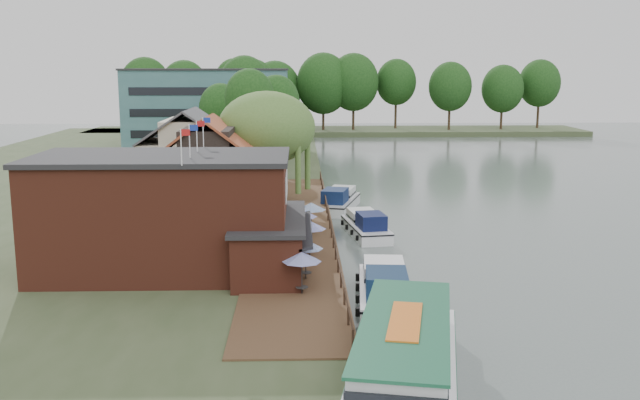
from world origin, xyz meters
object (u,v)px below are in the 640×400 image
object	(u,v)px
umbrella_2	(290,253)
cruiser_0	(385,283)
cruiser_2	(339,198)
hotel_block	(208,108)
umbrella_3	(310,238)
cruiser_1	(366,222)
pub	(196,213)
umbrella_1	(306,259)
cottage_a	(209,169)
tour_boat	(403,366)
umbrella_0	(302,273)
umbrella_5	(311,218)
swan	(428,332)
willow	(267,150)
cottage_c	(240,144)
umbrella_4	(301,225)
cottage_b	(191,154)

from	to	relation	value
umbrella_2	cruiser_0	bearing A→B (deg)	-27.66
cruiser_2	hotel_block	bearing A→B (deg)	125.95
umbrella_3	cruiser_1	world-z (taller)	umbrella_3
pub	umbrella_1	world-z (taller)	pub
cottage_a	tour_boat	distance (m)	33.52
umbrella_0	cruiser_2	distance (m)	29.19
umbrella_0	tour_boat	xyz separation A→B (m)	(3.99, -11.28, -0.59)
cottage_a	umbrella_5	distance (m)	10.38
cottage_a	cruiser_0	size ratio (longest dim) A/B	0.85
umbrella_1	swan	xyz separation A→B (m)	(6.13, -6.55, -2.07)
willow	umbrella_5	size ratio (longest dim) A/B	4.39
umbrella_0	cruiser_1	size ratio (longest dim) A/B	0.26
umbrella_3	cruiser_0	size ratio (longest dim) A/B	0.23
willow	cruiser_2	distance (m)	9.21
umbrella_5	cruiser_2	world-z (taller)	umbrella_5
cottage_c	willow	world-z (taller)	willow
cottage_a	willow	world-z (taller)	willow
cruiser_0	cruiser_2	world-z (taller)	cruiser_0
umbrella_4	cruiser_2	bearing A→B (deg)	77.92
cruiser_2	tour_boat	bearing A→B (deg)	-74.62
umbrella_2	umbrella_4	bearing A→B (deg)	84.48
cottage_a	cottage_b	distance (m)	10.44
umbrella_0	tour_boat	bearing A→B (deg)	-70.49
willow	cruiser_1	xyz separation A→B (m)	(8.24, -6.74, -5.13)
pub	cruiser_2	xyz separation A→B (m)	(10.12, 23.91, -3.50)
pub	cruiser_2	world-z (taller)	pub
umbrella_0	umbrella_5	world-z (taller)	same
umbrella_3	willow	bearing A→B (deg)	101.73
hotel_block	cottage_a	world-z (taller)	hotel_block
cottage_a	willow	xyz separation A→B (m)	(4.50, 5.00, 0.96)
umbrella_3	tour_boat	xyz separation A→B (m)	(3.44, -19.32, -0.59)
hotel_block	cottage_b	distance (m)	46.21
cottage_a	cruiser_1	xyz separation A→B (m)	(12.74, -1.74, -4.17)
cottage_c	umbrella_5	xyz separation A→B (m)	(7.23, -24.58, -2.96)
umbrella_3	swan	distance (m)	13.29
hotel_block	umbrella_2	bearing A→B (deg)	-79.18
umbrella_3	umbrella_2	bearing A→B (deg)	-108.42
hotel_block	umbrella_0	size ratio (longest dim) A/B	10.69
cruiser_1	pub	bearing A→B (deg)	-139.93
umbrella_2	cruiser_0	xyz separation A→B (m)	(5.50, -2.88, -1.05)
cottage_b	cruiser_0	xyz separation A→B (m)	(15.24, -28.73, -4.02)
pub	willow	distance (m)	20.36
umbrella_0	umbrella_2	bearing A→B (deg)	99.92
umbrella_1	umbrella_4	world-z (taller)	same
cottage_b	tour_boat	bearing A→B (deg)	-70.70
umbrella_4	hotel_block	bearing A→B (deg)	102.74
cottage_b	umbrella_4	size ratio (longest dim) A/B	4.04
umbrella_0	cruiser_0	world-z (taller)	umbrella_0
umbrella_3	swan	xyz separation A→B (m)	(5.81, -11.77, -2.07)
cottage_a	cruiser_0	bearing A→B (deg)	-56.84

